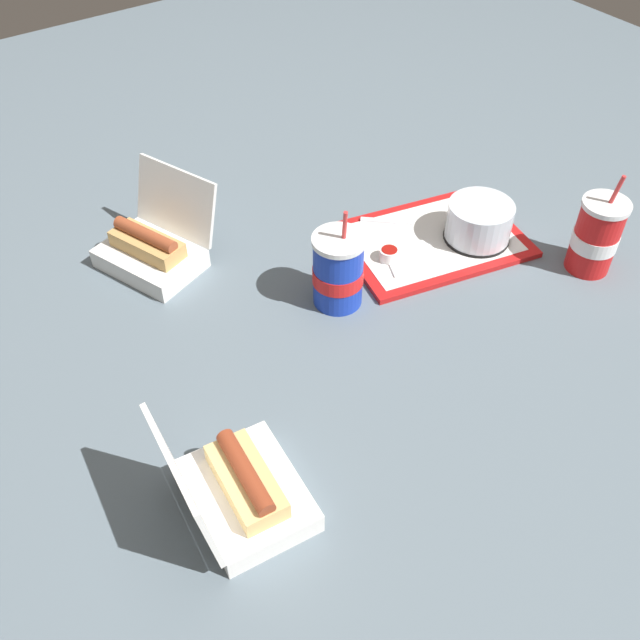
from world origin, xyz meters
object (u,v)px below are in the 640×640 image
clamshell_hotdog_center (240,490)px  plastic_fork (386,221)px  soda_cup_center (338,271)px  food_tray (432,240)px  clamshell_hotdog_left (153,247)px  ketchup_cup (389,254)px  cake_container (479,223)px  soda_cup_left (596,236)px

clamshell_hotdog_center → plastic_fork: bearing=34.0°
soda_cup_center → clamshell_hotdog_center: bearing=-143.7°
food_tray → clamshell_hotdog_left: 0.57m
clamshell_hotdog_center → ketchup_cup: bearing=30.1°
ketchup_cup → plastic_fork: (0.07, 0.10, -0.01)m
food_tray → clamshell_hotdog_center: size_ratio=2.00×
clamshell_hotdog_left → soda_cup_center: soda_cup_center is taller
cake_container → soda_cup_left: size_ratio=0.63×
cake_container → plastic_fork: (-0.12, 0.15, -0.04)m
ketchup_cup → plastic_fork: size_ratio=0.36×
ketchup_cup → plastic_fork: 0.12m
cake_container → clamshell_hotdog_center: size_ratio=0.66×
soda_cup_center → soda_cup_left: bearing=-24.1°
food_tray → plastic_fork: plastic_fork is taller
plastic_fork → clamshell_hotdog_center: 0.72m
cake_container → ketchup_cup: 0.20m
clamshell_hotdog_center → cake_container: bearing=19.5°
soda_cup_center → soda_cup_left: (0.47, -0.21, 0.00)m
clamshell_hotdog_left → ketchup_cup: bearing=-35.6°
soda_cup_center → clamshell_hotdog_left: bearing=128.1°
ketchup_cup → soda_cup_left: 0.40m
clamshell_hotdog_center → soda_cup_left: 0.85m
soda_cup_center → cake_container: bearing=-4.1°
clamshell_hotdog_center → soda_cup_center: bearing=36.3°
food_tray → clamshell_hotdog_left: size_ratio=1.69×
ketchup_cup → soda_cup_center: bearing=-169.6°
soda_cup_left → food_tray: bearing=130.4°
clamshell_hotdog_center → soda_cup_left: size_ratio=0.96×
clamshell_hotdog_center → soda_cup_left: bearing=4.6°
plastic_fork → clamshell_hotdog_left: (-0.46, 0.18, 0.03)m
plastic_fork → soda_cup_center: size_ratio=0.52×
soda_cup_left → plastic_fork: bearing=126.4°
cake_container → soda_cup_center: soda_cup_center is taller
food_tray → clamshell_hotdog_left: (-0.50, 0.27, 0.03)m
ketchup_cup → clamshell_hotdog_center: clamshell_hotdog_center is taller
cake_container → clamshell_hotdog_left: clamshell_hotdog_left is taller
soda_cup_left → clamshell_hotdog_center: bearing=-175.4°
food_tray → clamshell_hotdog_center: 0.71m
cake_container → plastic_fork: bearing=128.3°
cake_container → plastic_fork: size_ratio=1.24×
plastic_fork → clamshell_hotdog_left: size_ratio=0.44×
plastic_fork → soda_cup_center: bearing=-108.4°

